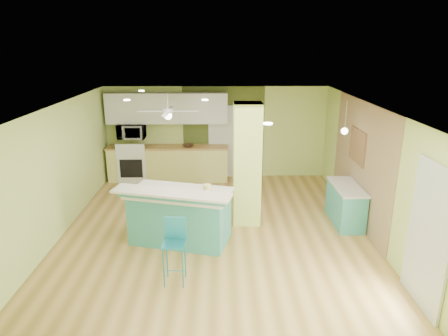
% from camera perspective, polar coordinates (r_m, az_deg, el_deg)
% --- Properties ---
extents(floor, '(6.00, 7.00, 0.01)m').
position_cam_1_polar(floor, '(8.07, -1.28, -9.11)').
color(floor, olive).
rests_on(floor, ground).
extents(ceiling, '(6.00, 7.00, 0.01)m').
position_cam_1_polar(ceiling, '(7.30, -1.41, 8.79)').
color(ceiling, white).
rests_on(ceiling, wall_back).
extents(wall_back, '(6.00, 0.01, 2.50)m').
position_cam_1_polar(wall_back, '(10.98, -1.12, 5.10)').
color(wall_back, '#BDD270').
rests_on(wall_back, floor).
extents(wall_front, '(6.00, 0.01, 2.50)m').
position_cam_1_polar(wall_front, '(4.40, -1.91, -15.00)').
color(wall_front, '#BDD270').
rests_on(wall_front, floor).
extents(wall_left, '(0.01, 7.00, 2.50)m').
position_cam_1_polar(wall_left, '(8.20, -22.83, -0.64)').
color(wall_left, '#BDD270').
rests_on(wall_left, floor).
extents(wall_right, '(0.01, 7.00, 2.50)m').
position_cam_1_polar(wall_right, '(8.13, 20.36, -0.51)').
color(wall_right, '#BDD270').
rests_on(wall_right, floor).
extents(wood_panel, '(0.02, 3.40, 2.50)m').
position_cam_1_polar(wood_panel, '(8.66, 18.90, 0.72)').
color(wood_panel, '#87694D').
rests_on(wood_panel, floor).
extents(olive_accent, '(2.20, 0.02, 2.50)m').
position_cam_1_polar(olive_accent, '(10.96, -0.07, 5.08)').
color(olive_accent, '#444F1F').
rests_on(olive_accent, floor).
extents(interior_door, '(0.82, 0.05, 2.00)m').
position_cam_1_polar(interior_door, '(10.99, -0.07, 3.78)').
color(interior_door, silver).
rests_on(interior_door, floor).
extents(french_door, '(0.04, 1.08, 2.10)m').
position_cam_1_polar(french_door, '(6.24, 27.17, -8.82)').
color(french_door, silver).
rests_on(french_door, floor).
extents(column, '(0.55, 0.55, 2.50)m').
position_cam_1_polar(column, '(8.09, 3.31, 0.50)').
color(column, '#C1D964').
rests_on(column, floor).
extents(kitchen_run, '(3.25, 0.63, 0.94)m').
position_cam_1_polar(kitchen_run, '(10.97, -7.92, 0.71)').
color(kitchen_run, '#D4CD6F').
rests_on(kitchen_run, floor).
extents(stove, '(0.76, 0.66, 1.08)m').
position_cam_1_polar(stove, '(11.12, -12.78, 0.61)').
color(stove, silver).
rests_on(stove, floor).
extents(upper_cabinets, '(3.20, 0.34, 0.80)m').
position_cam_1_polar(upper_cabinets, '(10.76, -8.17, 8.46)').
color(upper_cabinets, silver).
rests_on(upper_cabinets, wall_back).
extents(microwave, '(0.70, 0.48, 0.39)m').
position_cam_1_polar(microwave, '(10.91, -13.09, 5.11)').
color(microwave, silver).
rests_on(microwave, wall_back).
extents(ceiling_fan, '(1.41, 1.41, 0.61)m').
position_cam_1_polar(ceiling_fan, '(9.42, -8.00, 7.98)').
color(ceiling_fan, white).
rests_on(ceiling_fan, ceiling).
extents(pendant_lamp, '(0.14, 0.14, 0.69)m').
position_cam_1_polar(pendant_lamp, '(8.54, 16.84, 5.09)').
color(pendant_lamp, white).
rests_on(pendant_lamp, ceiling).
extents(wall_decor, '(0.03, 0.90, 0.70)m').
position_cam_1_polar(wall_decor, '(8.76, 18.53, 2.98)').
color(wall_decor, brown).
rests_on(wall_decor, wood_panel).
extents(peninsula, '(2.21, 1.59, 1.13)m').
position_cam_1_polar(peninsula, '(7.56, -6.32, -6.71)').
color(peninsula, teal).
rests_on(peninsula, floor).
extents(bar_stool, '(0.36, 0.36, 1.05)m').
position_cam_1_polar(bar_stool, '(6.30, -7.08, -10.18)').
color(bar_stool, teal).
rests_on(bar_stool, floor).
extents(side_counter, '(0.54, 1.26, 0.81)m').
position_cam_1_polar(side_counter, '(8.67, 16.95, -4.98)').
color(side_counter, teal).
rests_on(side_counter, floor).
extents(fruit_bowl, '(0.37, 0.37, 0.07)m').
position_cam_1_polar(fruit_bowl, '(10.72, -5.17, 3.21)').
color(fruit_bowl, '#3C2618').
rests_on(fruit_bowl, kitchen_run).
extents(canister, '(0.15, 0.15, 0.16)m').
position_cam_1_polar(canister, '(7.29, -2.43, -2.96)').
color(canister, yellow).
rests_on(canister, peninsula).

